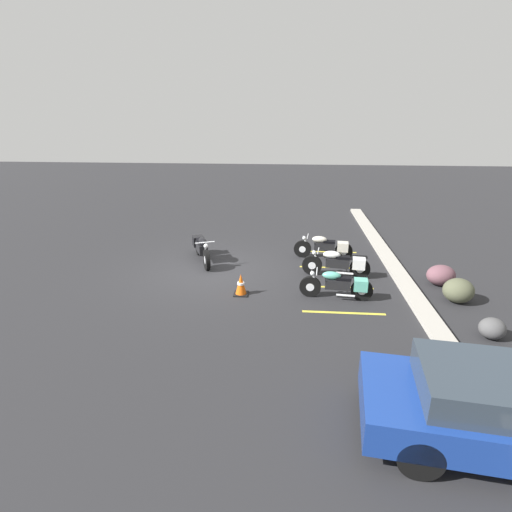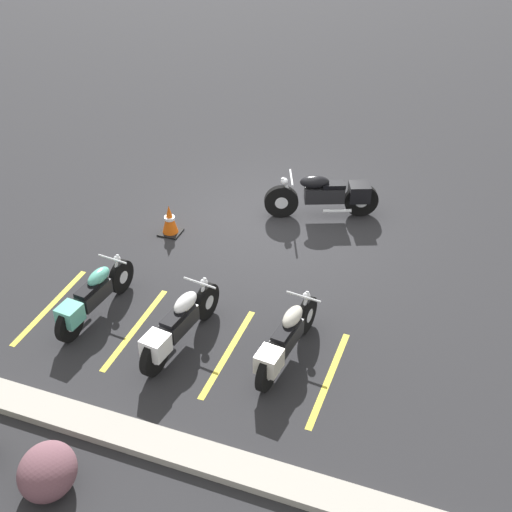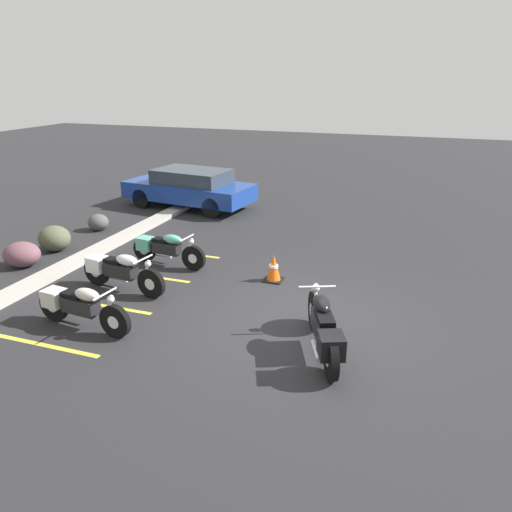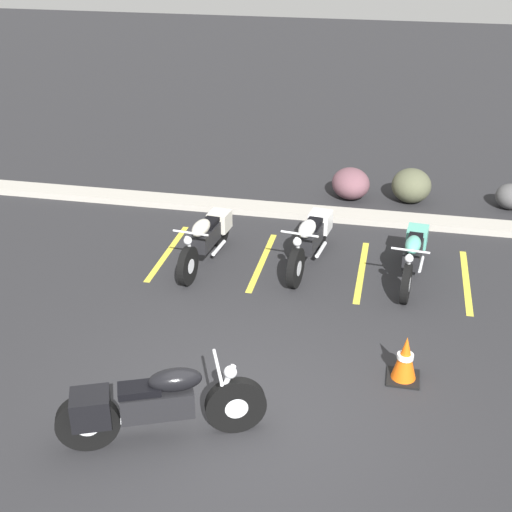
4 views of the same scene
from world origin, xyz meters
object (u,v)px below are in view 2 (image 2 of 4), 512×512
object	(u,v)px
parked_bike_0	(285,340)
traffic_cone	(170,220)
parked_bike_2	(92,297)
landscape_rock_2	(47,471)
parked_bike_1	(177,325)
motorcycle_black_featured	(328,195)

from	to	relation	value
parked_bike_0	traffic_cone	size ratio (longest dim) A/B	3.33
parked_bike_2	landscape_rock_2	xyz separation A→B (m)	(-1.23, 3.09, -0.11)
landscape_rock_2	traffic_cone	bearing A→B (deg)	-78.56
parked_bike_2	traffic_cone	distance (m)	2.71
traffic_cone	parked_bike_0	bearing A→B (deg)	140.84
traffic_cone	parked_bike_1	bearing A→B (deg)	118.41
parked_bike_1	landscape_rock_2	xyz separation A→B (m)	(0.38, 2.92, -0.14)
landscape_rock_2	traffic_cone	distance (m)	5.92
motorcycle_black_featured	parked_bike_0	world-z (taller)	motorcycle_black_featured
motorcycle_black_featured	parked_bike_1	distance (m)	4.68
motorcycle_black_featured	parked_bike_2	size ratio (longest dim) A/B	1.08
landscape_rock_2	parked_bike_1	bearing A→B (deg)	-97.47
motorcycle_black_featured	parked_bike_1	xyz separation A→B (m)	(1.08, 4.55, -0.04)
motorcycle_black_featured	traffic_cone	world-z (taller)	motorcycle_black_featured
motorcycle_black_featured	parked_bike_0	size ratio (longest dim) A/B	1.05
landscape_rock_2	motorcycle_black_featured	bearing A→B (deg)	-101.10
traffic_cone	parked_bike_2	bearing A→B (deg)	88.88
parked_bike_1	landscape_rock_2	size ratio (longest dim) A/B	2.45
parked_bike_2	traffic_cone	size ratio (longest dim) A/B	3.23
parked_bike_0	parked_bike_2	distance (m)	3.25
motorcycle_black_featured	parked_bike_1	world-z (taller)	motorcycle_black_featured
parked_bike_1	motorcycle_black_featured	bearing A→B (deg)	-5.67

